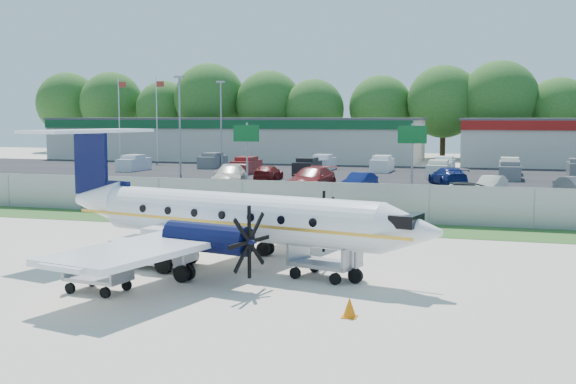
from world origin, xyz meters
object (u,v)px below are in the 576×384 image
(baggage_cart_far, at_px, (325,263))
(pushback_tug, at_px, (157,247))
(aircraft, at_px, (230,216))
(baggage_cart_near, at_px, (98,277))

(baggage_cart_far, bearing_deg, pushback_tug, 179.42)
(aircraft, bearing_deg, pushback_tug, -166.25)
(baggage_cart_near, bearing_deg, pushback_tug, 90.07)
(pushback_tug, distance_m, baggage_cart_far, 6.26)
(aircraft, height_order, baggage_cart_far, aircraft)
(baggage_cart_near, distance_m, baggage_cart_far, 7.35)
(aircraft, relative_size, pushback_tug, 5.47)
(baggage_cart_near, bearing_deg, baggage_cart_far, 31.67)
(aircraft, distance_m, baggage_cart_far, 3.96)
(pushback_tug, height_order, baggage_cart_far, pushback_tug)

